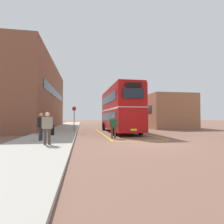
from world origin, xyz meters
TOP-DOWN VIEW (x-y plane):
  - ground_plane at (0.00, 14.40)m, footprint 135.60×135.60m
  - sidewalk_left at (-6.50, 16.80)m, footprint 4.00×57.60m
  - brick_building_left at (-10.72, 18.11)m, footprint 5.30×22.66m
  - depot_building_right at (8.65, 17.89)m, footprint 6.38×13.42m
  - double_decker_bus at (0.05, 8.57)m, footprint 3.00×10.43m
  - single_deck_bus at (3.52, 24.83)m, footprint 3.75×10.05m
  - pedestrian_boarding at (-1.57, 3.11)m, footprint 0.59×0.27m
  - pedestrian_waiting_near at (-6.62, 1.61)m, footprint 0.35×0.58m
  - pedestrian_waiting_far at (-5.87, -0.26)m, footprint 0.59×0.29m
  - litter_bin at (-6.51, 5.15)m, footprint 0.46×0.46m
  - bus_stop_sign at (-4.80, 8.60)m, footprint 0.43×0.13m
  - bay_marking_yellow at (0.07, 6.63)m, footprint 4.44×12.45m

SIDE VIEW (x-z plane):
  - ground_plane at x=0.00m, z-range 0.00..0.00m
  - bay_marking_yellow at x=0.07m, z-range 0.00..0.01m
  - sidewalk_left at x=-6.50m, z-range 0.00..0.14m
  - litter_bin at x=-6.51m, z-range 0.14..1.08m
  - pedestrian_boarding at x=-1.57m, z-range 0.15..1.90m
  - pedestrian_waiting_near at x=-6.62m, z-range 0.29..2.07m
  - pedestrian_waiting_far at x=-5.87m, z-range 0.29..2.08m
  - single_deck_bus at x=3.52m, z-range 0.13..3.15m
  - bus_stop_sign at x=-4.80m, z-range 0.41..3.03m
  - depot_building_right at x=8.65m, z-range 0.00..4.97m
  - double_decker_bus at x=0.05m, z-range 0.14..4.89m
  - brick_building_left at x=-10.72m, z-range 0.00..9.69m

